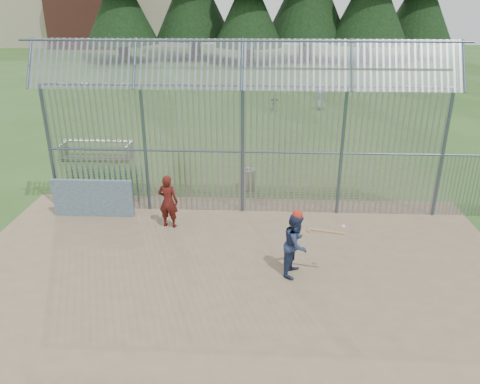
# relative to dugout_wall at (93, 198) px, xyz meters

# --- Properties ---
(ground) EXTENTS (120.00, 120.00, 0.00)m
(ground) POSITION_rel_dugout_wall_xyz_m (4.60, -2.90, -0.62)
(ground) COLOR #2D511E
(ground) RESTS_ON ground
(dirt_infield) EXTENTS (14.00, 10.00, 0.02)m
(dirt_infield) POSITION_rel_dugout_wall_xyz_m (4.60, -3.40, -0.61)
(dirt_infield) COLOR #756047
(dirt_infield) RESTS_ON ground
(dugout_wall) EXTENTS (2.50, 0.12, 1.20)m
(dugout_wall) POSITION_rel_dugout_wall_xyz_m (0.00, 0.00, 0.00)
(dugout_wall) COLOR #38566B
(dugout_wall) RESTS_ON dirt_infield
(batter) EXTENTS (0.84, 0.94, 1.61)m
(batter) POSITION_rel_dugout_wall_xyz_m (6.06, -2.98, 0.21)
(batter) COLOR navy
(batter) RESTS_ON dirt_infield
(onlooker) EXTENTS (0.65, 0.49, 1.62)m
(onlooker) POSITION_rel_dugout_wall_xyz_m (2.47, -0.60, 0.21)
(onlooker) COLOR maroon
(onlooker) RESTS_ON dirt_infield
(bg_kid_standing) EXTENTS (0.86, 0.68, 1.54)m
(bg_kid_standing) POSITION_rel_dugout_wall_xyz_m (8.64, 15.39, 0.15)
(bg_kid_standing) COLOR gray
(bg_kid_standing) RESTS_ON ground
(bg_kid_seated) EXTENTS (0.54, 0.23, 0.91)m
(bg_kid_seated) POSITION_rel_dugout_wall_xyz_m (5.89, 15.09, -0.16)
(bg_kid_seated) COLOR slate
(bg_kid_seated) RESTS_ON ground
(batting_gear) EXTENTS (1.25, 0.41, 0.51)m
(batting_gear) POSITION_rel_dugout_wall_xyz_m (6.22, -3.01, 0.92)
(batting_gear) COLOR #B42918
(batting_gear) RESTS_ON ground
(trash_can) EXTENTS (0.56, 0.56, 0.82)m
(trash_can) POSITION_rel_dugout_wall_xyz_m (4.71, 2.49, -0.24)
(trash_can) COLOR gray
(trash_can) RESTS_ON ground
(bleacher) EXTENTS (3.00, 0.95, 0.72)m
(bleacher) POSITION_rel_dugout_wall_xyz_m (-1.74, 5.47, -0.21)
(bleacher) COLOR slate
(bleacher) RESTS_ON ground
(backstop_fence) EXTENTS (20.09, 0.81, 5.30)m
(backstop_fence) POSITION_rel_dugout_wall_xyz_m (6.41, 0.53, 1.74)
(backstop_fence) COLOR #47566B
(backstop_fence) RESTS_ON ground
(distant_buildings) EXTENTS (26.50, 10.50, 8.00)m
(distant_buildings) POSITION_rel_dugout_wall_xyz_m (-18.58, 53.59, 2.98)
(distant_buildings) COLOR brown
(distant_buildings) RESTS_ON ground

